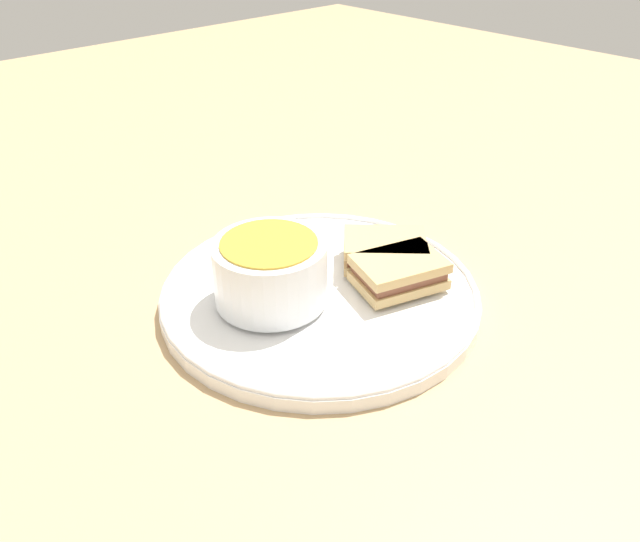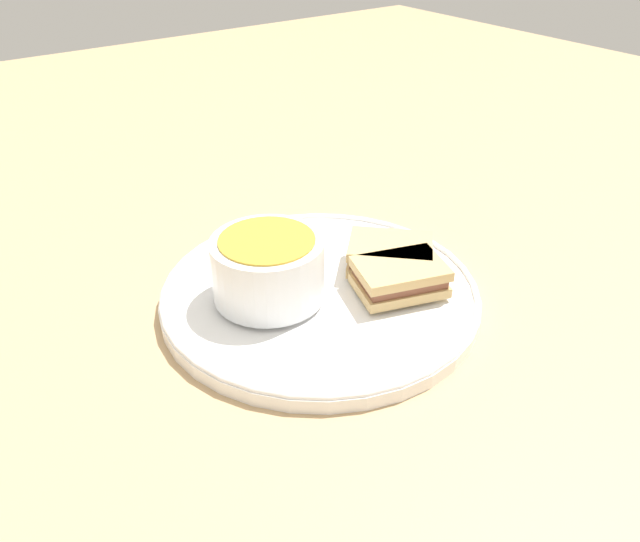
% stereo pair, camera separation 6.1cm
% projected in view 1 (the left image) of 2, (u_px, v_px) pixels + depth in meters
% --- Properties ---
extents(ground_plane, '(2.40, 2.40, 0.00)m').
position_uv_depth(ground_plane, '(320.00, 300.00, 0.63)').
color(ground_plane, tan).
extents(plate, '(0.32, 0.32, 0.02)m').
position_uv_depth(plate, '(320.00, 293.00, 0.63)').
color(plate, white).
rests_on(plate, ground_plane).
extents(soup_bowl, '(0.11, 0.11, 0.06)m').
position_uv_depth(soup_bowl, '(270.00, 271.00, 0.58)').
color(soup_bowl, white).
rests_on(soup_bowl, plate).
extents(spoon, '(0.10, 0.03, 0.01)m').
position_uv_depth(spoon, '(248.00, 268.00, 0.64)').
color(spoon, silver).
rests_on(spoon, plate).
extents(sandwich_half_near, '(0.10, 0.08, 0.03)m').
position_uv_depth(sandwich_half_near, '(399.00, 272.00, 0.61)').
color(sandwich_half_near, tan).
rests_on(sandwich_half_near, plate).
extents(sandwich_half_far, '(0.10, 0.10, 0.03)m').
position_uv_depth(sandwich_half_far, '(385.00, 250.00, 0.65)').
color(sandwich_half_far, tan).
rests_on(sandwich_half_far, plate).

